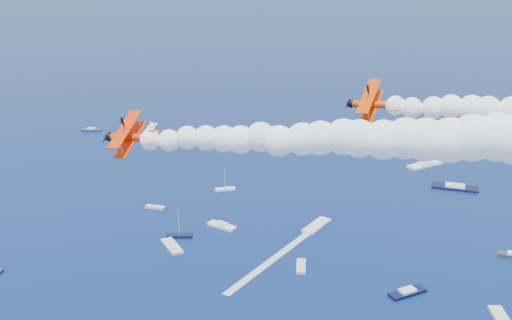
% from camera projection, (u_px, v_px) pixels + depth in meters
% --- Properties ---
extents(biplane_lead, '(8.50, 10.54, 8.68)m').
position_uv_depth(biplane_lead, '(374.00, 104.00, 92.63)').
color(biplane_lead, '#D93C04').
extents(biplane_trail, '(8.86, 10.69, 8.52)m').
position_uv_depth(biplane_trail, '(132.00, 137.00, 87.74)').
color(biplane_trail, '#F92F05').
extents(smoke_trail_trail, '(67.39, 18.11, 12.06)m').
position_uv_depth(smoke_trail_trail, '(372.00, 139.00, 78.79)').
color(smoke_trail_trail, white).
extents(spectator_boats, '(247.26, 167.68, 0.70)m').
position_uv_depth(spectator_boats, '(334.00, 203.00, 193.51)').
color(spectator_boats, silver).
rests_on(spectator_boats, ground).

